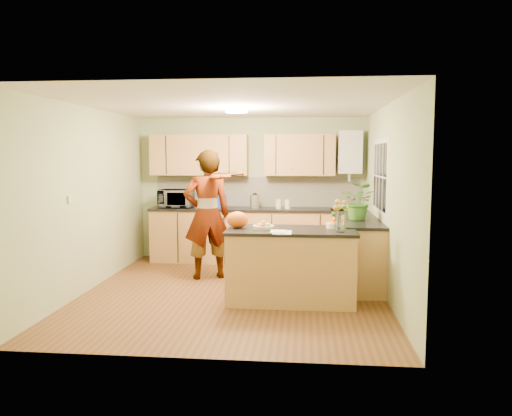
{
  "coord_description": "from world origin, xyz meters",
  "views": [
    {
      "loc": [
        0.94,
        -6.55,
        1.85
      ],
      "look_at": [
        0.25,
        0.5,
        1.1
      ],
      "focal_mm": 35.0,
      "sensor_mm": 36.0,
      "label": 1
    }
  ],
  "objects": [
    {
      "name": "kettle",
      "position": [
        0.09,
        1.94,
        1.07
      ],
      "size": [
        0.17,
        0.17,
        0.31
      ],
      "rotation": [
        0.0,
        0.0,
        0.15
      ],
      "color": "silver",
      "rests_on": "back_counter"
    },
    {
      "name": "wall_front",
      "position": [
        0.0,
        -2.25,
        1.25
      ],
      "size": [
        4.0,
        0.02,
        2.5
      ],
      "primitive_type": "cube",
      "color": "#96A576",
      "rests_on": "floor"
    },
    {
      "name": "wall_back",
      "position": [
        0.0,
        2.25,
        1.25
      ],
      "size": [
        4.0,
        0.02,
        2.5
      ],
      "primitive_type": "cube",
      "color": "#96A576",
      "rests_on": "floor"
    },
    {
      "name": "jar_cream",
      "position": [
        0.5,
        1.94,
        1.02
      ],
      "size": [
        0.1,
        0.1,
        0.15
      ],
      "primitive_type": "cylinder",
      "rotation": [
        0.0,
        0.0,
        0.01
      ],
      "color": "beige",
      "rests_on": "back_counter"
    },
    {
      "name": "fruit_dish",
      "position": [
        0.43,
        -0.35,
        0.96
      ],
      "size": [
        0.27,
        0.27,
        0.1
      ],
      "color": "beige",
      "rests_on": "peninsula_island"
    },
    {
      "name": "splashback",
      "position": [
        0.1,
        2.23,
        1.2
      ],
      "size": [
        3.6,
        0.02,
        0.52
      ],
      "primitive_type": "cube",
      "color": "silver",
      "rests_on": "back_counter"
    },
    {
      "name": "violin",
      "position": [
        -0.31,
        0.51,
        1.54
      ],
      "size": [
        0.7,
        0.61,
        0.17
      ],
      "primitive_type": null,
      "rotation": [
        0.17,
        0.0,
        -0.61
      ],
      "color": "#4C1404",
      "rests_on": "violinist"
    },
    {
      "name": "orange_bowl",
      "position": [
        1.33,
        -0.2,
        0.98
      ],
      "size": [
        0.22,
        0.22,
        0.13
      ],
      "color": "beige",
      "rests_on": "peninsula_island"
    },
    {
      "name": "flower_vase",
      "position": [
        1.38,
        -0.53,
        1.23
      ],
      "size": [
        0.25,
        0.25,
        0.47
      ],
      "rotation": [
        0.0,
        0.0,
        -0.01
      ],
      "color": "silver",
      "rests_on": "peninsula_island"
    },
    {
      "name": "wall_right",
      "position": [
        2.0,
        0.0,
        1.25
      ],
      "size": [
        0.02,
        4.5,
        2.5
      ],
      "primitive_type": "cube",
      "color": "#96A576",
      "rests_on": "floor"
    },
    {
      "name": "floor",
      "position": [
        0.0,
        0.0,
        0.0
      ],
      "size": [
        4.5,
        4.5,
        0.0
      ],
      "primitive_type": "plane",
      "color": "#573518",
      "rests_on": "ground"
    },
    {
      "name": "back_counter",
      "position": [
        0.1,
        1.95,
        0.47
      ],
      "size": [
        3.64,
        0.62,
        0.94
      ],
      "color": "tan",
      "rests_on": "floor"
    },
    {
      "name": "potted_plant",
      "position": [
        1.7,
        0.49,
        1.2
      ],
      "size": [
        0.6,
        0.57,
        0.53
      ],
      "primitive_type": "imported",
      "rotation": [
        0.0,
        0.0,
        -0.42
      ],
      "color": "#3E7928",
      "rests_on": "right_counter"
    },
    {
      "name": "microwave",
      "position": [
        -1.29,
        1.92,
        1.1
      ],
      "size": [
        0.58,
        0.41,
        0.31
      ],
      "primitive_type": "imported",
      "rotation": [
        0.0,
        0.0,
        -0.05
      ],
      "color": "silver",
      "rests_on": "back_counter"
    },
    {
      "name": "right_counter",
      "position": [
        1.7,
        0.85,
        0.47
      ],
      "size": [
        0.62,
        2.24,
        0.94
      ],
      "color": "tan",
      "rests_on": "floor"
    },
    {
      "name": "peninsula_island",
      "position": [
        0.78,
        -0.35,
        0.46
      ],
      "size": [
        1.61,
        0.83,
        0.92
      ],
      "color": "tan",
      "rests_on": "floor"
    },
    {
      "name": "wall_left",
      "position": [
        -2.0,
        0.0,
        1.25
      ],
      "size": [
        0.02,
        4.5,
        2.5
      ],
      "primitive_type": "cube",
      "color": "#96A576",
      "rests_on": "floor"
    },
    {
      "name": "blue_box",
      "position": [
        -0.54,
        1.92,
        1.05
      ],
      "size": [
        0.3,
        0.24,
        0.22
      ],
      "primitive_type": "cube",
      "rotation": [
        0.0,
        0.0,
        0.12
      ],
      "color": "navy",
      "rests_on": "back_counter"
    },
    {
      "name": "jar_white",
      "position": [
        0.66,
        1.9,
        1.02
      ],
      "size": [
        0.13,
        0.13,
        0.16
      ],
      "primitive_type": "cylinder",
      "rotation": [
        0.0,
        0.0,
        -0.27
      ],
      "color": "silver",
      "rests_on": "back_counter"
    },
    {
      "name": "orange_bag",
      "position": [
        0.09,
        -0.3,
        1.03
      ],
      "size": [
        0.34,
        0.31,
        0.21
      ],
      "primitive_type": "ellipsoid",
      "rotation": [
        0.0,
        0.0,
        -0.3
      ],
      "color": "#FF6215",
      "rests_on": "peninsula_island"
    },
    {
      "name": "ceiling_lamp",
      "position": [
        0.0,
        0.3,
        2.46
      ],
      "size": [
        0.3,
        0.3,
        0.07
      ],
      "color": "#FFEABF",
      "rests_on": "ceiling"
    },
    {
      "name": "window_right",
      "position": [
        1.99,
        0.6,
        1.55
      ],
      "size": [
        0.01,
        1.3,
        1.05
      ],
      "color": "silver",
      "rests_on": "wall_right"
    },
    {
      "name": "ceiling",
      "position": [
        0.0,
        0.0,
        2.5
      ],
      "size": [
        4.0,
        4.5,
        0.02
      ],
      "primitive_type": "cube",
      "color": "silver",
      "rests_on": "wall_back"
    },
    {
      "name": "papers",
      "position": [
        0.68,
        -0.65,
        0.93
      ],
      "size": [
        0.22,
        0.31,
        0.01
      ],
      "primitive_type": "cube",
      "color": "white",
      "rests_on": "peninsula_island"
    },
    {
      "name": "light_switch",
      "position": [
        -1.99,
        -0.6,
        1.3
      ],
      "size": [
        0.02,
        0.09,
        0.09
      ],
      "primitive_type": "cube",
      "color": "silver",
      "rests_on": "wall_left"
    },
    {
      "name": "boiler",
      "position": [
        1.7,
        2.09,
        1.9
      ],
      "size": [
        0.4,
        0.3,
        0.86
      ],
      "color": "silver",
      "rests_on": "wall_back"
    },
    {
      "name": "violinist",
      "position": [
        -0.51,
        0.73,
        0.96
      ],
      "size": [
        0.82,
        0.69,
        1.93
      ],
      "primitive_type": "imported",
      "rotation": [
        0.0,
        0.0,
        3.52
      ],
      "color": "#DEA287",
      "rests_on": "floor"
    },
    {
      "name": "upper_cabinets",
      "position": [
        -0.18,
        2.08,
        1.85
      ],
      "size": [
        3.2,
        0.34,
        0.7
      ],
      "color": "tan",
      "rests_on": "wall_back"
    }
  ]
}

